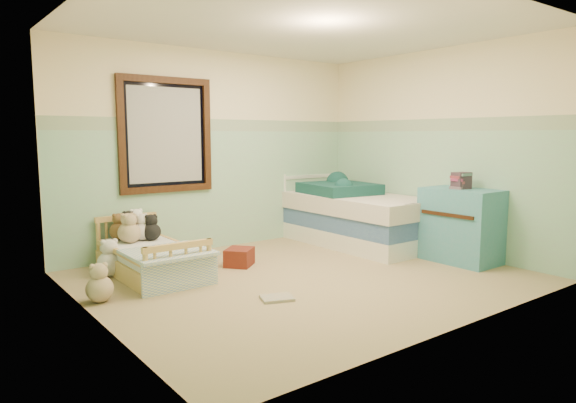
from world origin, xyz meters
TOP-DOWN VIEW (x-y plane):
  - floor at (0.00, 0.00)m, footprint 4.20×3.60m
  - ceiling at (0.00, 0.00)m, footprint 4.20×3.60m
  - wall_back at (0.00, 1.80)m, footprint 4.20×0.04m
  - wall_front at (0.00, -1.80)m, footprint 4.20×0.04m
  - wall_left at (-2.10, 0.00)m, footprint 0.04×3.60m
  - wall_right at (2.10, 0.00)m, footprint 0.04×3.60m
  - wainscot_mint at (0.00, 1.79)m, footprint 4.20×0.01m
  - border_strip at (0.00, 1.79)m, footprint 4.20×0.01m
  - window_frame at (-0.70, 1.76)m, footprint 1.16×0.06m
  - window_blinds at (-0.70, 1.77)m, footprint 0.92×0.01m
  - toddler_bed_frame at (-1.23, 1.05)m, footprint 0.70×1.41m
  - toddler_mattress at (-1.23, 1.05)m, footprint 0.64×1.35m
  - patchwork_quilt at (-1.23, 0.61)m, footprint 0.76×0.70m
  - plush_bed_brown at (-1.38, 1.55)m, footprint 0.20×0.20m
  - plush_bed_white at (-1.18, 1.55)m, footprint 0.22×0.22m
  - plush_bed_tan at (-1.33, 1.33)m, footprint 0.21×0.21m
  - plush_bed_dark at (-1.10, 1.33)m, footprint 0.19×0.19m
  - plush_floor_cream at (-1.59, 1.23)m, footprint 0.26×0.26m
  - plush_floor_tan at (-1.94, 0.46)m, footprint 0.24×0.24m
  - twin_bed_frame at (1.55, 0.82)m, footprint 1.00×2.01m
  - twin_boxspring at (1.55, 0.82)m, footprint 1.00×2.01m
  - twin_mattress at (1.55, 0.82)m, footprint 1.04×2.05m
  - teal_blanket at (1.50, 1.12)m, footprint 0.96×1.00m
  - dresser at (1.83, -0.57)m, footprint 0.53×0.84m
  - book_stack at (1.83, -0.56)m, footprint 0.21×0.17m
  - red_pillow at (-0.30, 0.80)m, footprint 0.41×0.41m
  - floor_book at (-0.67, -0.42)m, footprint 0.34×0.30m
  - extra_plush_0 at (-1.18, 1.39)m, footprint 0.20×0.20m
  - extra_plush_1 at (-1.29, 1.59)m, footprint 0.20×0.20m
  - extra_plush_2 at (-1.27, 1.54)m, footprint 0.22×0.22m
  - extra_plush_3 at (-1.08, 1.34)m, footprint 0.18×0.18m
  - extra_plush_4 at (-1.35, 1.37)m, footprint 0.22×0.22m

SIDE VIEW (x-z plane):
  - floor at x=0.00m, z-range -0.02..0.00m
  - floor_book at x=-0.67m, z-range 0.00..0.03m
  - toddler_bed_frame at x=-1.23m, z-range 0.00..0.18m
  - red_pillow at x=-0.30m, z-range 0.00..0.19m
  - twin_bed_frame at x=1.55m, z-range 0.00..0.22m
  - plush_floor_tan at x=-1.94m, z-range 0.00..0.24m
  - plush_floor_cream at x=-1.59m, z-range 0.00..0.26m
  - toddler_mattress at x=-1.23m, z-range 0.18..0.30m
  - patchwork_quilt at x=-1.23m, z-range 0.30..0.33m
  - twin_boxspring at x=1.55m, z-range 0.22..0.44m
  - extra_plush_3 at x=-1.08m, z-range 0.30..0.48m
  - plush_bed_dark at x=-1.10m, z-range 0.30..0.50m
  - extra_plush_1 at x=-1.29m, z-range 0.30..0.50m
  - extra_plush_0 at x=-1.18m, z-range 0.30..0.50m
  - plush_bed_brown at x=-1.38m, z-range 0.30..0.50m
  - plush_bed_tan at x=-1.33m, z-range 0.30..0.51m
  - extra_plush_2 at x=-1.27m, z-range 0.30..0.52m
  - extra_plush_4 at x=-1.35m, z-range 0.30..0.52m
  - plush_bed_white at x=-1.18m, z-range 0.30..0.52m
  - dresser at x=1.83m, z-range 0.00..0.84m
  - twin_mattress at x=1.55m, z-range 0.44..0.66m
  - teal_blanket at x=1.50m, z-range 0.66..0.80m
  - wainscot_mint at x=0.00m, z-range 0.00..1.50m
  - book_stack at x=1.83m, z-range 0.84..1.03m
  - wall_back at x=0.00m, z-range 0.00..2.50m
  - wall_front at x=0.00m, z-range 0.00..2.50m
  - wall_left at x=-2.10m, z-range 0.00..2.50m
  - wall_right at x=2.10m, z-range 0.00..2.50m
  - window_blinds at x=-0.70m, z-range 0.89..2.01m
  - window_frame at x=-0.70m, z-range 0.77..2.13m
  - border_strip at x=0.00m, z-range 1.50..1.65m
  - ceiling at x=0.00m, z-range 2.50..2.52m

